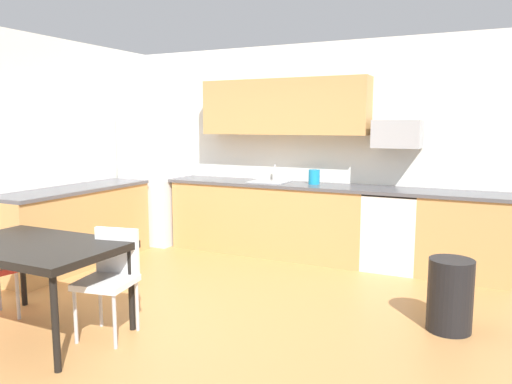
# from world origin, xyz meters

# --- Properties ---
(ground_plane) EXTENTS (12.00, 12.00, 0.00)m
(ground_plane) POSITION_xyz_m (0.00, 0.00, 0.00)
(ground_plane) COLOR #B77F47
(wall_back) EXTENTS (5.80, 0.10, 2.70)m
(wall_back) POSITION_xyz_m (0.00, 2.65, 1.35)
(wall_back) COLOR silver
(wall_back) RESTS_ON ground
(cabinet_run_back) EXTENTS (2.59, 0.60, 0.90)m
(cabinet_run_back) POSITION_xyz_m (-0.46, 2.30, 0.45)
(cabinet_run_back) COLOR tan
(cabinet_run_back) RESTS_ON ground
(cabinet_run_back_right) EXTENTS (0.96, 0.60, 0.90)m
(cabinet_run_back_right) POSITION_xyz_m (1.92, 2.30, 0.45)
(cabinet_run_back_right) COLOR tan
(cabinet_run_back_right) RESTS_ON ground
(cabinet_run_left) EXTENTS (0.60, 2.00, 0.90)m
(cabinet_run_left) POSITION_xyz_m (-2.30, 0.80, 0.45)
(cabinet_run_left) COLOR tan
(cabinet_run_left) RESTS_ON ground
(countertop_back) EXTENTS (4.80, 0.64, 0.04)m
(countertop_back) POSITION_xyz_m (0.00, 2.30, 0.92)
(countertop_back) COLOR #4C4C51
(countertop_back) RESTS_ON cabinet_run_back
(countertop_left) EXTENTS (0.64, 2.00, 0.04)m
(countertop_left) POSITION_xyz_m (-2.30, 0.80, 0.92)
(countertop_left) COLOR #4C4C51
(countertop_left) RESTS_ON cabinet_run_left
(upper_cabinets_back) EXTENTS (2.20, 0.34, 0.70)m
(upper_cabinets_back) POSITION_xyz_m (-0.30, 2.43, 1.90)
(upper_cabinets_back) COLOR tan
(refrigerator) EXTENTS (0.76, 0.70, 1.86)m
(refrigerator) POSITION_xyz_m (-2.18, 2.22, 0.93)
(refrigerator) COLOR white
(refrigerator) RESTS_ON ground
(oven_range) EXTENTS (0.60, 0.60, 0.91)m
(oven_range) POSITION_xyz_m (1.14, 2.30, 0.46)
(oven_range) COLOR white
(oven_range) RESTS_ON ground
(microwave) EXTENTS (0.54, 0.36, 0.32)m
(microwave) POSITION_xyz_m (1.14, 2.40, 1.57)
(microwave) COLOR #9EA0A5
(sink_basin) EXTENTS (0.48, 0.40, 0.14)m
(sink_basin) POSITION_xyz_m (-0.44, 2.30, 0.88)
(sink_basin) COLOR #A5A8AD
(sink_basin) RESTS_ON countertop_back
(sink_faucet) EXTENTS (0.02, 0.02, 0.24)m
(sink_faucet) POSITION_xyz_m (-0.44, 2.48, 1.04)
(sink_faucet) COLOR #B2B5BA
(sink_faucet) RESTS_ON countertop_back
(dining_table) EXTENTS (1.40, 0.90, 0.75)m
(dining_table) POSITION_xyz_m (-1.09, -0.80, 0.69)
(dining_table) COLOR black
(dining_table) RESTS_ON ground
(chair_near_table) EXTENTS (0.47, 0.47, 0.85)m
(chair_near_table) POSITION_xyz_m (-0.55, -0.54, 0.50)
(chair_near_table) COLOR white
(chair_near_table) RESTS_ON ground
(trash_bin) EXTENTS (0.36, 0.36, 0.60)m
(trash_bin) POSITION_xyz_m (1.90, 0.71, 0.30)
(trash_bin) COLOR black
(trash_bin) RESTS_ON ground
(kettle) EXTENTS (0.14, 0.14, 0.20)m
(kettle) POSITION_xyz_m (0.15, 2.35, 1.02)
(kettle) COLOR #198CBF
(kettle) RESTS_ON countertop_back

